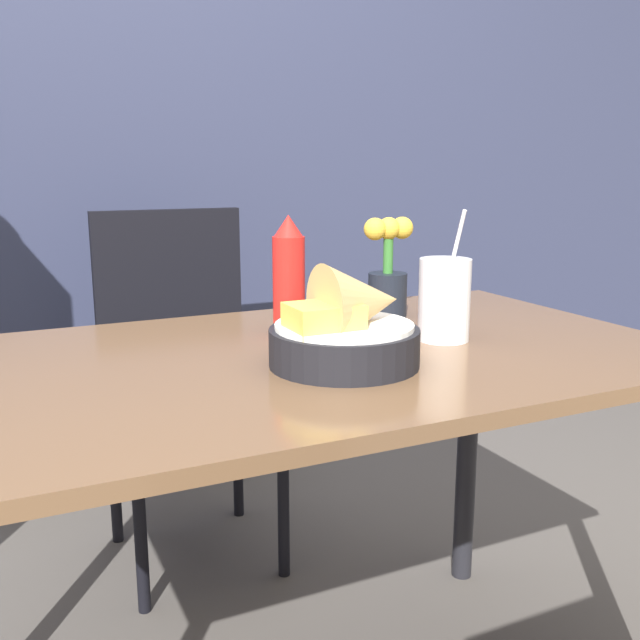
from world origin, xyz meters
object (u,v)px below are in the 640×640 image
Objects in this scene: drink_cup at (444,302)px; flower_vase at (388,273)px; chair_far_window at (180,355)px; food_basket at (349,328)px; ketchup_bottle at (289,277)px.

drink_cup reaches higher than flower_vase.
chair_far_window is at bearing 108.90° from drink_cup.
ketchup_bottle is (-0.00, 0.23, 0.05)m from food_basket.
ketchup_bottle is (0.05, -0.65, 0.30)m from chair_far_window.
ketchup_bottle is 0.25m from flower_vase.
drink_cup is at bearing -71.10° from chair_far_window.
food_basket is 1.01× the size of drink_cup.
flower_vase is (0.01, 0.21, 0.02)m from drink_cup.
drink_cup is (0.23, -0.16, -0.04)m from ketchup_bottle.
ketchup_bottle is at bearing 145.39° from drink_cup.
flower_vase is (0.24, 0.29, 0.03)m from food_basket.
flower_vase reaches higher than food_basket.
food_basket is 1.07× the size of ketchup_bottle.
food_basket is (0.05, -0.88, 0.25)m from chair_far_window.
chair_far_window is 0.92m from food_basket.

